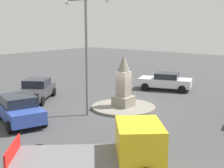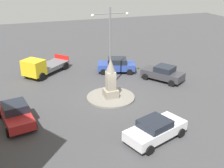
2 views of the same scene
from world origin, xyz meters
name	(u,v)px [view 2 (image 2 of 2)]	position (x,y,z in m)	size (l,w,h in m)	color
ground_plane	(111,98)	(0.00, 0.00, 0.00)	(80.00, 80.00, 0.00)	#424244
traffic_island	(111,97)	(0.00, 0.00, 0.08)	(4.20, 4.20, 0.17)	gray
monument	(111,80)	(0.00, 0.00, 1.67)	(1.15, 1.15, 3.45)	gray
streetlamp	(110,40)	(0.84, 2.57, 4.50)	(3.46, 0.28, 7.44)	slate
car_dark_grey_approaching	(163,73)	(6.33, 2.19, 0.78)	(3.80, 4.45, 1.55)	#38383D
car_white_waiting	(155,129)	(0.72, -6.93, 0.76)	(4.69, 3.18, 1.47)	silver
car_red_parked_right	(16,114)	(-7.87, -1.75, 0.79)	(2.65, 4.48, 1.58)	#B22323
car_blue_near_island	(117,65)	(2.77, 6.07, 0.81)	(4.39, 3.08, 1.57)	#2D479E
truck_yellow_parked_left	(42,67)	(-5.05, 7.70, 0.94)	(5.34, 5.11, 2.00)	yellow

